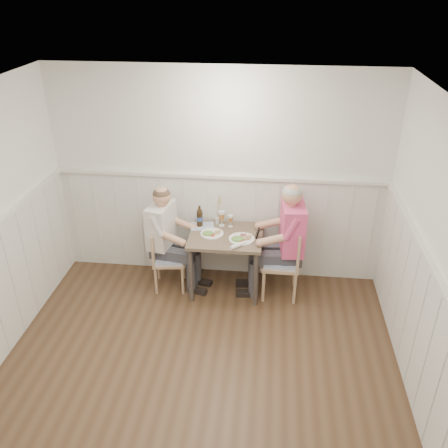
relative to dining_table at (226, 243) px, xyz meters
name	(u,v)px	position (x,y,z in m)	size (l,w,h in m)	color
ground_plane	(191,406)	(-0.12, -1.84, -0.64)	(4.50, 4.50, 0.00)	#48311E
room_shell	(184,264)	(-0.12, -1.84, 0.87)	(4.04, 4.54, 2.60)	white
wainscot	(201,298)	(-0.12, -1.15, 0.05)	(4.00, 4.49, 1.34)	white
dining_table	(226,243)	(0.00, 0.00, 0.00)	(0.85, 0.70, 0.75)	brown
chair_right	(285,259)	(0.71, -0.04, -0.16)	(0.43, 0.43, 0.90)	tan
chair_left	(165,256)	(-0.73, -0.04, -0.21)	(0.42, 0.42, 0.79)	tan
man_in_pink	(287,249)	(0.72, 0.01, -0.04)	(0.69, 0.48, 1.44)	#3F3F47
diner_cream	(166,244)	(-0.73, 0.04, -0.09)	(0.67, 0.48, 1.32)	#3F3F47
plate_man	(241,238)	(0.18, -0.10, 0.13)	(0.30, 0.30, 0.07)	white
plate_diner	(211,233)	(-0.18, -0.01, 0.13)	(0.27, 0.27, 0.07)	white
beer_glass_a	(231,219)	(0.03, 0.21, 0.21)	(0.06, 0.06, 0.15)	silver
beer_glass_b	(222,216)	(-0.07, 0.22, 0.24)	(0.08, 0.08, 0.19)	silver
beer_bottle	(200,217)	(-0.34, 0.19, 0.22)	(0.07, 0.07, 0.26)	black
rolled_napkin	(238,245)	(0.17, -0.26, 0.13)	(0.18, 0.17, 0.05)	white
grass_vase	(217,210)	(-0.13, 0.26, 0.29)	(0.05, 0.05, 0.41)	silver
gingham_mat	(202,226)	(-0.30, 0.18, 0.11)	(0.31, 0.26, 0.01)	#516A9F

